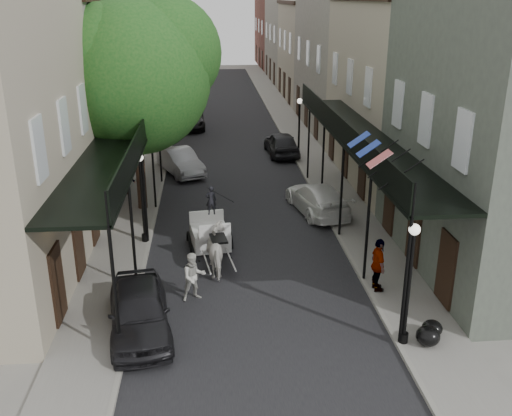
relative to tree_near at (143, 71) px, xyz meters
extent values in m
plane|color=gray|center=(4.20, -10.18, -6.49)|extent=(140.00, 140.00, 0.00)
cube|color=black|center=(4.20, 9.82, -6.48)|extent=(8.00, 90.00, 0.01)
cube|color=gray|center=(-0.80, 9.82, -6.43)|extent=(2.20, 90.00, 0.12)
cube|color=gray|center=(9.20, 9.82, -6.43)|extent=(2.20, 90.00, 0.12)
cube|color=gray|center=(-4.40, 19.82, -1.24)|extent=(5.00, 80.00, 10.50)
cube|color=gray|center=(12.80, 19.82, -1.24)|extent=(5.00, 80.00, 10.50)
cube|color=black|center=(-0.80, -3.18, -2.49)|extent=(2.20, 18.00, 0.12)
cube|color=black|center=(0.25, -3.18, -1.99)|extent=(0.06, 18.00, 1.00)
cylinder|color=black|center=(0.20, -12.18, -4.37)|extent=(0.10, 0.10, 4.00)
cylinder|color=black|center=(0.20, -4.18, -4.37)|extent=(0.10, 0.10, 4.00)
cylinder|color=black|center=(0.20, 3.82, -4.37)|extent=(0.10, 0.10, 4.00)
cube|color=black|center=(9.20, -3.18, -2.49)|extent=(2.20, 18.00, 0.12)
cube|color=black|center=(8.15, -3.18, -1.99)|extent=(0.06, 18.00, 1.00)
cylinder|color=black|center=(8.20, -12.18, -4.37)|extent=(0.10, 0.10, 4.00)
cylinder|color=black|center=(8.20, -4.18, -4.37)|extent=(0.10, 0.10, 4.00)
cylinder|color=black|center=(8.20, 3.82, -4.37)|extent=(0.10, 0.10, 4.00)
cylinder|color=#382619|center=(-0.40, -0.18, -3.57)|extent=(0.44, 0.44, 5.60)
sphere|color=#194E19|center=(-0.40, -0.18, -0.29)|extent=(6.80, 6.80, 6.80)
sphere|color=#194E19|center=(0.96, 0.42, 0.71)|extent=(5.10, 5.10, 5.10)
cylinder|color=#382619|center=(-0.40, 13.82, -3.85)|extent=(0.44, 0.44, 5.04)
sphere|color=#194E19|center=(-0.40, 13.82, -0.91)|extent=(6.00, 6.00, 6.00)
sphere|color=#194E19|center=(0.80, 14.42, -0.01)|extent=(4.50, 4.50, 4.50)
cylinder|color=black|center=(8.30, -12.18, -6.22)|extent=(0.28, 0.28, 0.30)
cylinder|color=black|center=(8.30, -12.18, -4.67)|extent=(0.12, 0.12, 3.40)
sphere|color=white|center=(8.30, -12.18, -2.82)|extent=(0.32, 0.32, 0.32)
cylinder|color=black|center=(0.10, -4.18, -6.22)|extent=(0.28, 0.28, 0.30)
cylinder|color=black|center=(0.10, -4.18, -4.67)|extent=(0.12, 0.12, 3.40)
sphere|color=white|center=(0.10, -4.18, -2.82)|extent=(0.32, 0.32, 0.32)
cylinder|color=black|center=(8.30, 7.82, -6.22)|extent=(0.28, 0.28, 0.30)
cylinder|color=black|center=(8.30, 7.82, -4.67)|extent=(0.12, 0.12, 3.40)
sphere|color=white|center=(8.30, 7.82, -2.82)|extent=(0.32, 0.32, 0.32)
imported|color=silver|center=(3.09, -6.93, -5.65)|extent=(1.19, 2.10, 1.68)
torus|color=black|center=(1.83, -4.14, -5.86)|extent=(0.28, 1.31, 1.31)
torus|color=black|center=(3.48, -3.89, -5.86)|extent=(0.28, 1.31, 1.31)
torus|color=black|center=(2.24, -5.52, -6.16)|extent=(0.17, 0.68, 0.68)
torus|color=black|center=(3.48, -5.33, -6.16)|extent=(0.17, 0.68, 0.68)
cube|color=white|center=(2.68, -4.22, -5.42)|extent=(1.68, 2.02, 0.71)
cube|color=white|center=(2.84, -5.27, -4.91)|extent=(1.29, 0.73, 0.12)
cube|color=white|center=(2.88, -5.52, -4.61)|extent=(1.22, 0.28, 0.51)
imported|color=black|center=(2.84, -5.27, -4.28)|extent=(0.45, 0.33, 1.14)
imported|color=beige|center=(2.20, -8.96, -5.64)|extent=(0.98, 0.87, 1.69)
imported|color=gray|center=(-1.49, 1.90, -5.55)|extent=(1.13, 0.74, 1.64)
imported|color=gray|center=(8.40, -9.05, -5.42)|extent=(0.47, 1.11, 1.89)
imported|color=black|center=(0.60, -10.83, -5.74)|extent=(2.40, 4.62, 1.50)
imported|color=#9F9FA4|center=(1.16, 5.60, -5.78)|extent=(3.06, 4.56, 1.42)
imported|color=black|center=(1.43, 17.36, -5.86)|extent=(2.30, 4.64, 1.26)
imported|color=white|center=(7.80, -1.18, -5.80)|extent=(2.77, 5.02, 1.38)
imported|color=black|center=(7.40, 9.16, -5.73)|extent=(2.01, 4.51, 1.51)
ellipsoid|color=black|center=(8.95, -12.38, -6.07)|extent=(0.69, 0.69, 0.59)
ellipsoid|color=black|center=(9.25, -11.93, -6.13)|extent=(0.61, 0.61, 0.49)
camera|label=1|loc=(2.85, -25.96, 3.11)|focal=40.00mm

